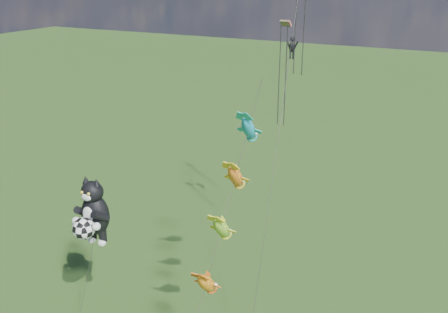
% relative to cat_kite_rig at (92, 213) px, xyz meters
% --- Properties ---
extents(cat_kite_rig, '(2.31, 4.05, 11.40)m').
position_rel_cat_kite_rig_xyz_m(cat_kite_rig, '(0.00, 0.00, 0.00)').
color(cat_kite_rig, brown).
rests_on(cat_kite_rig, ground).
extents(fish_windsock_rig, '(1.58, 15.94, 17.66)m').
position_rel_cat_kite_rig_xyz_m(fish_windsock_rig, '(9.70, 0.29, 1.10)').
color(fish_windsock_rig, brown).
rests_on(fish_windsock_rig, ground).
extents(parafoil_rig, '(3.86, 17.22, 26.09)m').
position_rel_cat_kite_rig_xyz_m(parafoil_rig, '(8.53, 14.79, 9.96)').
color(parafoil_rig, brown).
rests_on(parafoil_rig, ground).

